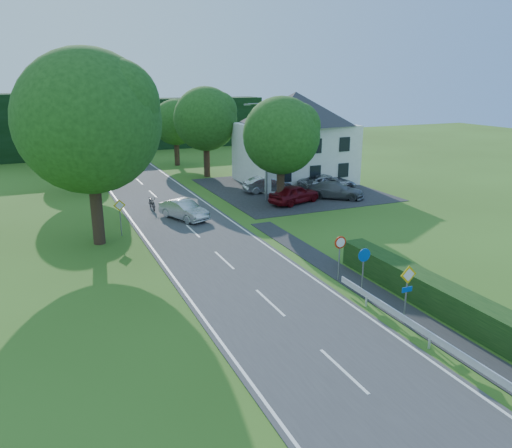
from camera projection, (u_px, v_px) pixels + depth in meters
name	position (u px, v px, depth m)	size (l,w,h in m)	color
road	(213.00, 250.00, 29.74)	(7.00, 80.00, 0.04)	#3A3A3C
parking_pad	(290.00, 189.00, 45.79)	(14.00, 16.00, 0.04)	#232325
line_edge_left	(159.00, 257.00, 28.47)	(0.12, 80.00, 0.01)	white
line_edge_right	(262.00, 242.00, 30.99)	(0.12, 80.00, 0.01)	white
line_centre	(213.00, 249.00, 29.73)	(0.12, 80.00, 0.01)	white
tree_main	(91.00, 150.00, 29.28)	(9.40, 9.40, 11.64)	#1D4314
tree_left_far	(84.00, 143.00, 44.15)	(7.00, 7.00, 8.58)	#1D4314
tree_right_far	(206.00, 132.00, 50.48)	(7.40, 7.40, 9.09)	#1D4314
tree_left_back	(78.00, 133.00, 54.94)	(6.60, 6.60, 8.07)	#1D4314
tree_right_back	(176.00, 133.00, 57.33)	(6.20, 6.20, 7.56)	#1D4314
tree_right_mid	(281.00, 152.00, 38.84)	(7.00, 7.00, 8.58)	#1D4314
treeline_right	(161.00, 123.00, 72.22)	(30.00, 5.00, 7.00)	black
house_white	(295.00, 137.00, 47.96)	(10.60, 8.40, 8.60)	silver
streetlight	(265.00, 147.00, 40.38)	(2.03, 0.18, 8.00)	gray
sign_priority_right	(407.00, 284.00, 20.35)	(0.78, 0.09, 2.59)	gray
sign_roundabout	(364.00, 263.00, 23.02)	(0.64, 0.08, 2.37)	gray
sign_speed_limit	(340.00, 248.00, 24.74)	(0.64, 0.11, 2.37)	gray
sign_priority_left	(120.00, 210.00, 31.89)	(0.78, 0.09, 2.44)	gray
moving_car	(184.00, 210.00, 35.90)	(1.47, 4.21, 1.39)	silver
motorcycle	(152.00, 202.00, 38.60)	(0.72, 2.08, 1.09)	black
parked_car_red	(294.00, 194.00, 40.43)	(1.84, 4.56, 1.56)	#640B11
parked_car_silver_a	(267.00, 184.00, 44.42)	(1.49, 4.26, 1.40)	#B0B0B5
parked_car_grey	(336.00, 190.00, 42.17)	(1.91, 4.71, 1.37)	#57585D
parked_car_silver_b	(328.00, 183.00, 44.75)	(2.45, 5.30, 1.47)	#A09FA6
parasol	(294.00, 177.00, 45.85)	(2.37, 2.42, 2.18)	#C83B10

